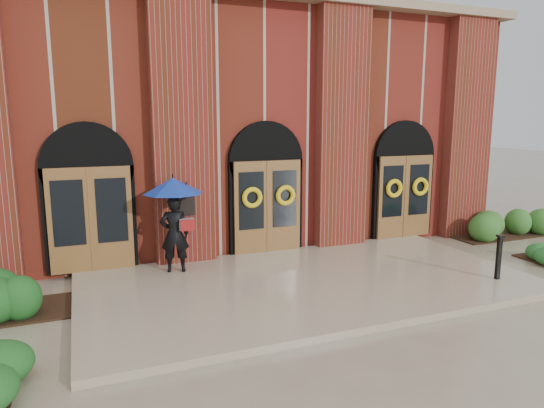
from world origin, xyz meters
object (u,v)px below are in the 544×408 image
man_with_umbrella (174,207)px  hedge_wall_left (60,288)px  hedge_wall_right (500,223)px  metal_post (499,256)px

man_with_umbrella → hedge_wall_left: bearing=34.3°
hedge_wall_right → metal_post: bearing=-137.3°
metal_post → hedge_wall_right: size_ratio=0.32×
hedge_wall_left → hedge_wall_right: bearing=5.5°
man_with_umbrella → hedge_wall_left: 3.01m
man_with_umbrella → hedge_wall_right: size_ratio=0.71×
metal_post → hedge_wall_left: (-9.22, 2.33, -0.29)m
metal_post → hedge_wall_right: bearing=42.7°
man_with_umbrella → hedge_wall_right: 10.69m
man_with_umbrella → hedge_wall_left: (-2.52, -0.97, -1.33)m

